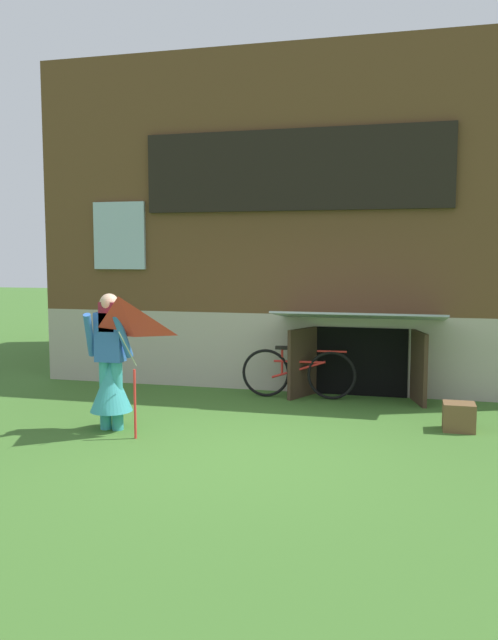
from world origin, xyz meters
The scene contains 6 objects.
ground_plane centered at (0.00, 0.00, 0.00)m, with size 60.00×60.00×0.00m, color #3D6B28.
log_house centered at (0.00, 5.66, 2.68)m, with size 8.58×6.45×5.36m.
person centered at (-1.80, 0.31, 0.71)m, with size 0.61×0.53×1.69m.
kite centered at (-1.45, -0.17, 1.33)m, with size 0.78×0.75×1.62m.
bicycle_red centered at (0.15, 2.59, 0.38)m, with size 1.73×0.12×0.79m.
wooden_crate centered at (2.37, 1.29, 0.17)m, with size 0.38×0.32×0.35m, color brown.
Camera 1 is at (1.72, -6.78, 2.16)m, focal length 35.79 mm.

